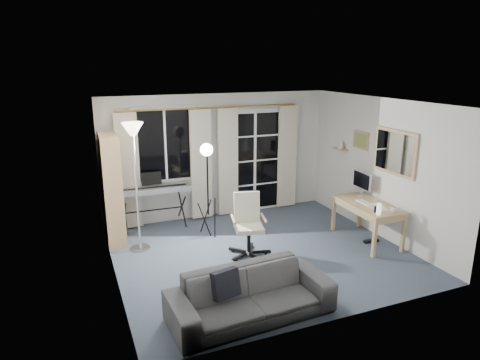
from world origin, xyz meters
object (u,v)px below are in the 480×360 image
studio_light (207,160)px  desk (368,208)px  bookshelf (110,192)px  torchiere_lamp (134,149)px  monitor (362,181)px  office_chair (248,218)px  keyboard_piano (153,190)px  mug (394,209)px  sofa (251,288)px

studio_light → desk: studio_light is taller
bookshelf → torchiere_lamp: torchiere_lamp is taller
studio_light → monitor: size_ratio=3.55×
torchiere_lamp → office_chair: bearing=-26.3°
office_chair → studio_light: bearing=127.3°
torchiere_lamp → studio_light: (1.20, 0.08, -0.30)m
bookshelf → monitor: size_ratio=3.80×
keyboard_piano → studio_light: (0.81, -0.71, 0.64)m
keyboard_piano → office_chair: bearing=-51.1°
keyboard_piano → bookshelf: bearing=-158.6°
monitor → mug: bearing=-93.5°
torchiere_lamp → studio_light: 1.24m
keyboard_piano → sofa: (0.50, -3.25, -0.35)m
keyboard_piano → sofa: bearing=-79.2°
torchiere_lamp → sofa: (0.90, -2.46, -1.29)m
keyboard_piano → desk: 3.77m
keyboard_piano → studio_light: studio_light is taller
torchiere_lamp → monitor: torchiere_lamp is taller
mug → monitor: bearing=84.2°
office_chair → sofa: size_ratio=0.50×
bookshelf → office_chair: bookshelf is taller
desk → sofa: size_ratio=0.64×
desk → bookshelf: bearing=160.0°
torchiere_lamp → monitor: size_ratio=4.31×
bookshelf → monitor: 4.37m
office_chair → sofa: (-0.68, -1.67, -0.20)m
torchiere_lamp → sofa: size_ratio=1.04×
bookshelf → studio_light: bearing=-13.9°
keyboard_piano → mug: (3.35, -2.41, -0.02)m
studio_light → office_chair: studio_light is taller
bookshelf → desk: (4.00, -1.64, -0.28)m
studio_light → mug: (2.54, -1.70, -0.65)m
keyboard_piano → studio_light: size_ratio=0.79×
keyboard_piano → torchiere_lamp: bearing=-114.8°
bookshelf → office_chair: bearing=-32.1°
torchiere_lamp → monitor: (3.84, -0.67, -0.75)m
torchiere_lamp → office_chair: size_ratio=2.10×
bookshelf → mug: bearing=-25.8°
desk → mug: 0.53m
torchiere_lamp → mug: size_ratio=18.94×
bookshelf → office_chair: (1.94, -1.31, -0.29)m
bookshelf → desk: 4.34m
bookshelf → desk: bookshelf is taller
mug → bookshelf: bearing=152.4°
studio_light → sofa: 2.74m
desk → monitor: 0.60m
office_chair → desk: size_ratio=0.78×
torchiere_lamp → monitor: bearing=-9.9°
bookshelf → keyboard_piano: bookshelf is taller
desk → keyboard_piano: bearing=151.9°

